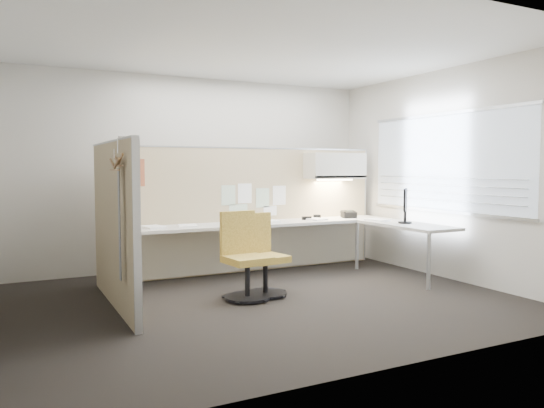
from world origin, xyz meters
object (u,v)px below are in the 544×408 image
desk (286,232)px  chair_left (244,259)px  phone (348,214)px  monitor (405,203)px  chair_right (262,258)px

desk → chair_left: (-1.07, -0.97, -0.15)m
chair_left → phone: size_ratio=3.89×
chair_left → monitor: size_ratio=2.08×
monitor → chair_right: bearing=135.4°
desk → chair_right: 1.22m
desk → phone: phone is taller
desk → monitor: (1.37, -0.85, 0.40)m
desk → monitor: size_ratio=8.54×
monitor → chair_left: bearing=136.9°
chair_right → monitor: 2.25m
phone → chair_right: bearing=-137.1°
chair_left → monitor: monitor is taller
chair_right → monitor: size_ratio=2.00×
chair_right → phone: 2.24m
desk → chair_left: bearing=-137.8°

